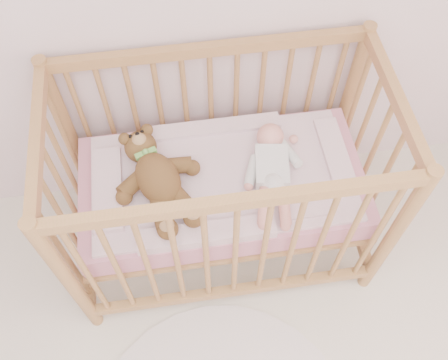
{
  "coord_description": "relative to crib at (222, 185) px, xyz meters",
  "views": [
    {
      "loc": [
        0.01,
        0.47,
        2.35
      ],
      "look_at": [
        0.17,
        1.55,
        0.62
      ],
      "focal_mm": 40.0,
      "sensor_mm": 36.0,
      "label": 1
    }
  ],
  "objects": [
    {
      "name": "crib",
      "position": [
        0.0,
        0.0,
        0.0
      ],
      "size": [
        1.36,
        0.76,
        1.0
      ],
      "primitive_type": null,
      "color": "#B87A4E",
      "rests_on": "floor"
    },
    {
      "name": "mattress",
      "position": [
        0.0,
        0.0,
        -0.01
      ],
      "size": [
        1.22,
        0.62,
        0.13
      ],
      "primitive_type": "cube",
      "color": "pink",
      "rests_on": "crib"
    },
    {
      "name": "blanket",
      "position": [
        0.0,
        0.0,
        0.06
      ],
      "size": [
        1.1,
        0.58,
        0.06
      ],
      "primitive_type": null,
      "color": "#E69EB3",
      "rests_on": "mattress"
    },
    {
      "name": "baby",
      "position": [
        0.21,
        -0.02,
        0.14
      ],
      "size": [
        0.33,
        0.56,
        0.13
      ],
      "primitive_type": null,
      "rotation": [
        0.0,
        0.0,
        -0.15
      ],
      "color": "white",
      "rests_on": "blanket"
    },
    {
      "name": "teddy_bear",
      "position": [
        -0.27,
        -0.02,
        0.15
      ],
      "size": [
        0.54,
        0.64,
        0.15
      ],
      "primitive_type": null,
      "rotation": [
        0.0,
        0.0,
        0.34
      ],
      "color": "brown",
      "rests_on": "blanket"
    }
  ]
}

